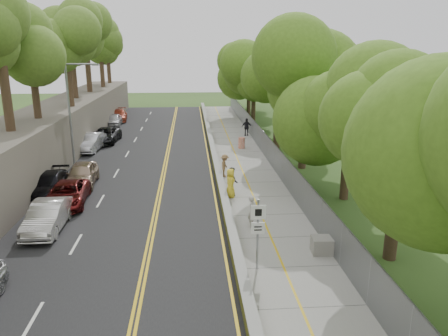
# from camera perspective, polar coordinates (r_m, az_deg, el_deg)

# --- Properties ---
(ground) EXTENTS (140.00, 140.00, 0.00)m
(ground) POSITION_cam_1_polar(r_m,az_deg,el_deg) (21.60, 0.32, -9.37)
(ground) COLOR #33511E
(ground) RESTS_ON ground
(road) EXTENTS (11.20, 66.00, 0.04)m
(road) POSITION_cam_1_polar(r_m,az_deg,el_deg) (35.88, -10.31, 0.70)
(road) COLOR black
(road) RESTS_ON ground
(sidewalk) EXTENTS (4.20, 66.00, 0.05)m
(sidewalk) POSITION_cam_1_polar(r_m,az_deg,el_deg) (35.93, 2.40, 0.97)
(sidewalk) COLOR gray
(sidewalk) RESTS_ON ground
(jersey_barrier) EXTENTS (0.42, 66.00, 0.60)m
(jersey_barrier) POSITION_cam_1_polar(r_m,az_deg,el_deg) (35.66, -1.27, 1.33)
(jersey_barrier) COLOR gold
(jersey_barrier) RESTS_ON ground
(rock_embankment) EXTENTS (5.00, 66.00, 4.00)m
(rock_embankment) POSITION_cam_1_polar(r_m,az_deg,el_deg) (37.18, -23.00, 3.35)
(rock_embankment) COLOR #595147
(rock_embankment) RESTS_ON ground
(chainlink_fence) EXTENTS (0.04, 66.00, 2.00)m
(chainlink_fence) POSITION_cam_1_polar(r_m,az_deg,el_deg) (36.00, 5.74, 2.53)
(chainlink_fence) COLOR slate
(chainlink_fence) RESTS_ON ground
(trees_embankment) EXTENTS (6.40, 66.00, 13.00)m
(trees_embankment) POSITION_cam_1_polar(r_m,az_deg,el_deg) (36.35, -23.70, 16.57)
(trees_embankment) COLOR #5A8229
(trees_embankment) RESTS_ON rock_embankment
(trees_fenceside) EXTENTS (7.00, 66.00, 14.00)m
(trees_fenceside) POSITION_cam_1_polar(r_m,az_deg,el_deg) (35.62, 9.82, 12.01)
(trees_fenceside) COLOR #558321
(trees_fenceside) RESTS_ON ground
(streetlight) EXTENTS (2.52, 0.22, 8.00)m
(streetlight) POSITION_cam_1_polar(r_m,az_deg,el_deg) (34.93, -19.20, 7.42)
(streetlight) COLOR gray
(streetlight) RESTS_ON ground
(signpost) EXTENTS (0.62, 0.09, 3.10)m
(signpost) POSITION_cam_1_polar(r_m,az_deg,el_deg) (18.18, 4.45, -7.65)
(signpost) COLOR gray
(signpost) RESTS_ON sidewalk
(construction_barrel) EXTENTS (0.61, 0.61, 1.00)m
(construction_barrel) POSITION_cam_1_polar(r_m,az_deg,el_deg) (40.09, 2.31, 3.30)
(construction_barrel) COLOR red
(construction_barrel) RESTS_ON sidewalk
(concrete_block) EXTENTS (1.17, 0.91, 0.74)m
(concrete_block) POSITION_cam_1_polar(r_m,az_deg,el_deg) (20.61, 12.93, -9.79)
(concrete_block) COLOR slate
(concrete_block) RESTS_ON sidewalk
(car_1) EXTENTS (1.61, 4.45, 1.46)m
(car_1) POSITION_cam_1_polar(r_m,az_deg,el_deg) (24.06, -22.07, -5.90)
(car_1) COLOR beige
(car_1) RESTS_ON road
(car_2) EXTENTS (2.54, 4.91, 1.32)m
(car_2) POSITION_cam_1_polar(r_m,az_deg,el_deg) (27.40, -19.82, -3.23)
(car_2) COLOR #581111
(car_2) RESTS_ON road
(car_3) EXTENTS (2.16, 4.86, 1.38)m
(car_3) POSITION_cam_1_polar(r_m,az_deg,el_deg) (29.57, -21.90, -2.02)
(car_3) COLOR black
(car_3) RESTS_ON road
(car_4) EXTENTS (2.04, 4.58, 1.53)m
(car_4) POSITION_cam_1_polar(r_m,az_deg,el_deg) (30.88, -18.06, -0.78)
(car_4) COLOR gray
(car_4) RESTS_ON road
(car_5) EXTENTS (2.09, 4.83, 1.55)m
(car_5) POSITION_cam_1_polar(r_m,az_deg,el_deg) (40.89, -17.03, 3.24)
(car_5) COLOR silver
(car_5) RESTS_ON road
(car_6) EXTENTS (2.66, 5.22, 1.41)m
(car_6) POSITION_cam_1_polar(r_m,az_deg,el_deg) (44.02, -15.27, 4.14)
(car_6) COLOR black
(car_6) RESTS_ON road
(car_7) EXTENTS (2.46, 5.05, 1.41)m
(car_7) POSITION_cam_1_polar(r_m,az_deg,el_deg) (56.62, -13.59, 6.73)
(car_7) COLOR #9E3E29
(car_7) RESTS_ON road
(car_8) EXTENTS (1.78, 4.16, 1.40)m
(car_8) POSITION_cam_1_polar(r_m,az_deg,el_deg) (53.04, -14.19, 6.10)
(car_8) COLOR #BBBABF
(car_8) RESTS_ON road
(painter_0) EXTENTS (0.60, 0.90, 1.81)m
(painter_0) POSITION_cam_1_polar(r_m,az_deg,el_deg) (27.02, 0.85, -1.96)
(painter_0) COLOR yellow
(painter_0) RESTS_ON sidewalk
(painter_1) EXTENTS (0.51, 0.68, 1.70)m
(painter_1) POSITION_cam_1_polar(r_m,az_deg,el_deg) (22.72, 3.69, -5.64)
(painter_1) COLOR beige
(painter_1) RESTS_ON sidewalk
(painter_2) EXTENTS (0.88, 1.01, 1.79)m
(painter_2) POSITION_cam_1_polar(r_m,az_deg,el_deg) (27.40, 1.03, -1.73)
(painter_2) COLOR black
(painter_2) RESTS_ON sidewalk
(painter_3) EXTENTS (0.87, 1.18, 1.64)m
(painter_3) POSITION_cam_1_polar(r_m,az_deg,el_deg) (31.22, 0.10, 0.31)
(painter_3) COLOR olive
(painter_3) RESTS_ON sidewalk
(person_far) EXTENTS (1.10, 0.54, 1.82)m
(person_far) POSITION_cam_1_polar(r_m,az_deg,el_deg) (45.69, 2.99, 5.35)
(person_far) COLOR black
(person_far) RESTS_ON sidewalk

